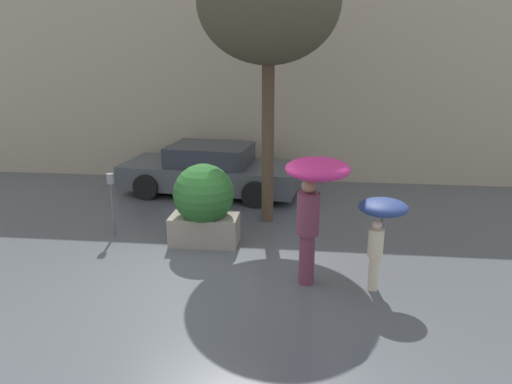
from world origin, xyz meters
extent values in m
plane|color=#51565B|center=(0.00, 0.00, 0.00)|extent=(40.00, 40.00, 0.00)
cube|color=#B7A88E|center=(0.00, 6.50, 3.00)|extent=(18.00, 0.30, 6.00)
cube|color=gray|center=(-0.08, 1.52, 0.28)|extent=(1.31, 0.70, 0.56)
sphere|color=#286028|center=(-0.08, 1.52, 1.00)|extent=(1.16, 1.16, 1.16)
cylinder|color=brown|center=(1.91, 0.03, 0.43)|extent=(0.25, 0.25, 0.86)
cylinder|color=brown|center=(1.91, 0.03, 1.20)|extent=(0.36, 0.36, 0.68)
sphere|color=#997056|center=(1.91, 0.03, 1.65)|extent=(0.23, 0.23, 0.23)
cylinder|color=#4C4C51|center=(2.03, -0.07, 1.59)|extent=(0.02, 0.02, 0.72)
ellipsoid|color=#E02D84|center=(2.03, -0.07, 1.95)|extent=(0.98, 0.98, 0.31)
cylinder|color=beige|center=(2.96, -0.06, 0.28)|extent=(0.17, 0.17, 0.57)
cylinder|color=beige|center=(2.96, -0.06, 0.79)|extent=(0.24, 0.24, 0.45)
sphere|color=beige|center=(2.96, -0.06, 1.10)|extent=(0.15, 0.15, 0.15)
cylinder|color=#4C4C51|center=(3.05, 0.00, 1.09)|extent=(0.02, 0.02, 0.54)
ellipsoid|color=navy|center=(3.05, 0.00, 1.35)|extent=(0.75, 0.75, 0.24)
cube|color=#4C5156|center=(-0.64, 4.91, 0.47)|extent=(4.67, 2.32, 0.60)
cube|color=#2D333D|center=(-0.64, 4.91, 1.02)|extent=(2.19, 1.76, 0.49)
cylinder|color=black|center=(-2.13, 4.17, 0.32)|extent=(0.66, 0.29, 0.64)
cylinder|color=black|center=(-1.92, 5.97, 0.32)|extent=(0.66, 0.29, 0.64)
cylinder|color=black|center=(0.64, 3.84, 0.32)|extent=(0.66, 0.29, 0.64)
cylinder|color=black|center=(0.85, 5.64, 0.32)|extent=(0.66, 0.29, 0.64)
cylinder|color=brown|center=(1.01, 2.98, 1.87)|extent=(0.26, 0.26, 3.74)
ellipsoid|color=#4C4733|center=(1.01, 2.98, 4.52)|extent=(2.84, 2.84, 2.41)
cylinder|color=#595B60|center=(-1.99, 1.71, 0.55)|extent=(0.05, 0.05, 1.10)
cylinder|color=gray|center=(-1.99, 1.71, 1.20)|extent=(0.14, 0.14, 0.20)
camera|label=1|loc=(1.92, -7.37, 3.75)|focal=35.00mm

